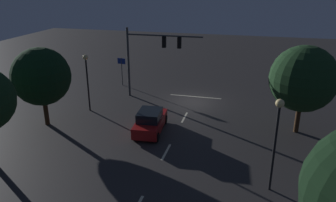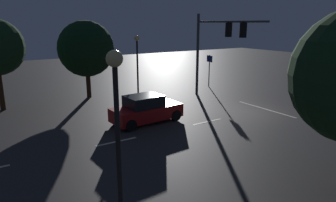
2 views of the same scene
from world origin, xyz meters
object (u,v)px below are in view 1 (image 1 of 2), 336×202
Objects in this scene: street_lamp_left_kerb at (277,129)px; street_lamp_right_kerb at (87,72)px; route_sign at (122,66)px; tree_right_far at (41,77)px; traffic_signal_assembly at (151,50)px; car_approaching at (150,121)px; tree_left_near at (303,79)px.

street_lamp_left_kerb is 1.06× the size of street_lamp_right_kerb.
street_lamp_left_kerb is at bearing 133.38° from route_sign.
tree_right_far is (1.88, 3.53, 0.45)m from street_lamp_right_kerb.
traffic_signal_assembly reaches higher than car_approaching.
street_lamp_left_kerb is (-8.47, 5.41, 2.86)m from car_approaching.
street_lamp_left_kerb is at bearing 151.28° from street_lamp_right_kerb.
traffic_signal_assembly is 8.51m from car_approaching.
route_sign is (4.19, -2.93, -2.45)m from traffic_signal_assembly.
tree_left_near is at bearing -104.93° from street_lamp_left_kerb.
street_lamp_right_kerb is at bearing -23.08° from car_approaching.
route_sign is 18.67m from tree_left_near.
street_lamp_left_kerb is (-10.60, 12.72, -0.95)m from traffic_signal_assembly.
car_approaching is 8.85m from tree_right_far.
traffic_signal_assembly is 13.58m from tree_left_near.
car_approaching is at bearing -174.35° from tree_right_far.
traffic_signal_assembly is 1.10× the size of tree_left_near.
tree_left_near is at bearing 179.65° from street_lamp_right_kerb.
tree_right_far is (6.11, 8.12, -0.69)m from traffic_signal_assembly.
traffic_signal_assembly is at bearing -73.73° from car_approaching.
route_sign is 0.46× the size of tree_left_near.
route_sign is (6.32, -10.23, 1.35)m from car_approaching.
street_lamp_right_kerb is 4.02m from tree_right_far.
street_lamp_right_kerb is (6.36, -2.71, 2.67)m from car_approaching.
route_sign reaches higher than car_approaching.
route_sign is at bearing -24.25° from tree_left_near.
tree_right_far reaches higher than street_lamp_right_kerb.
traffic_signal_assembly is 5.67m from route_sign.
car_approaching is 10.45m from street_lamp_left_kerb.
route_sign is at bearing -46.62° from street_lamp_left_kerb.
traffic_signal_assembly is 6.35m from street_lamp_right_kerb.
traffic_signal_assembly reaches higher than street_lamp_right_kerb.
traffic_signal_assembly is at bearing -126.96° from tree_right_far.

